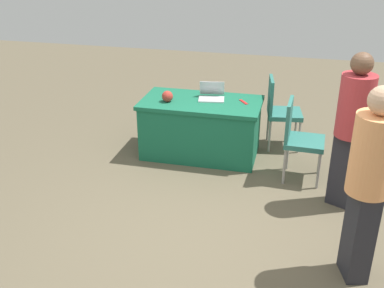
{
  "coord_description": "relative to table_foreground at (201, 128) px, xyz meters",
  "views": [
    {
      "loc": [
        -0.73,
        3.66,
        2.68
      ],
      "look_at": [
        0.19,
        -0.09,
        0.9
      ],
      "focal_mm": 43.42,
      "sensor_mm": 36.0,
      "label": 1
    }
  ],
  "objects": [
    {
      "name": "yarn_ball",
      "position": [
        0.4,
        0.13,
        0.43
      ],
      "size": [
        0.14,
        0.14,
        0.14
      ],
      "primitive_type": "sphere",
      "color": "#B2382D",
      "rests_on": "table_foreground"
    },
    {
      "name": "person_attendee_standing",
      "position": [
        -1.74,
        0.84,
        0.55
      ],
      "size": [
        0.45,
        0.45,
        1.65
      ],
      "rotation": [
        0.0,
        0.0,
        2.69
      ],
      "color": "#26262D",
      "rests_on": "ground"
    },
    {
      "name": "chair_back_row",
      "position": [
        -0.95,
        -0.48,
        0.18
      ],
      "size": [
        0.5,
        0.5,
        0.95
      ],
      "rotation": [
        0.0,
        0.0,
        1.72
      ],
      "color": "#9E9993",
      "rests_on": "ground"
    },
    {
      "name": "table_foreground",
      "position": [
        0.0,
        0.0,
        0.0
      ],
      "size": [
        1.51,
        0.83,
        0.73
      ],
      "rotation": [
        0.0,
        0.0,
        0.0
      ],
      "color": "#196647",
      "rests_on": "ground"
    },
    {
      "name": "laptop_silver",
      "position": [
        -0.11,
        -0.11,
        0.4
      ],
      "size": [
        0.36,
        0.34,
        0.21
      ],
      "rotation": [
        0.0,
        0.0,
        0.16
      ],
      "color": "silver",
      "rests_on": "table_foreground"
    },
    {
      "name": "ground_plane",
      "position": [
        -0.47,
        1.72,
        -0.37
      ],
      "size": [
        14.4,
        14.4,
        0.0
      ],
      "primitive_type": "plane",
      "color": "brown"
    },
    {
      "name": "chair_aisle",
      "position": [
        -1.23,
        0.37,
        0.18
      ],
      "size": [
        0.46,
        0.46,
        0.95
      ],
      "rotation": [
        0.0,
        0.0,
        1.53
      ],
      "color": "#9E9993",
      "rests_on": "ground"
    },
    {
      "name": "person_presenter",
      "position": [
        -1.78,
        2.0,
        0.57
      ],
      "size": [
        0.41,
        0.41,
        1.68
      ],
      "rotation": [
        0.0,
        0.0,
        4.96
      ],
      "color": "#26262D",
      "rests_on": "ground"
    },
    {
      "name": "scissors_red",
      "position": [
        -0.52,
        -0.08,
        0.37
      ],
      "size": [
        0.13,
        0.17,
        0.01
      ],
      "primitive_type": "cube",
      "rotation": [
        0.0,
        0.0,
        2.18
      ],
      "color": "red",
      "rests_on": "table_foreground"
    }
  ]
}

